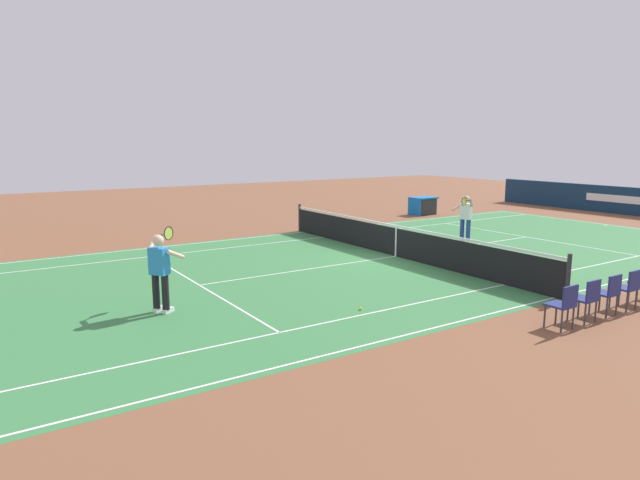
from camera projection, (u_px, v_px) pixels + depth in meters
ground_plane at (396, 256)px, 17.13m from camera, size 60.00×60.00×0.00m
court_slab at (396, 256)px, 17.13m from camera, size 24.20×11.40×0.00m
court_line_markings at (396, 256)px, 17.13m from camera, size 23.85×11.05×0.01m
tennis_net at (396, 241)px, 17.04m from camera, size 0.10×11.70×1.08m
tennis_player_near at (160, 269)px, 11.38m from camera, size 0.80×1.05×1.70m
tennis_player_far at (466, 216)px, 19.34m from camera, size 1.00×0.85×1.70m
tennis_ball at (361, 309)px, 11.66m from camera, size 0.07×0.07×0.07m
spectator_chair_4 at (628, 286)px, 11.60m from camera, size 0.44×0.44×0.88m
spectator_chair_5 at (608, 291)px, 11.20m from camera, size 0.44×0.44×0.88m
spectator_chair_6 at (587, 297)px, 10.79m from camera, size 0.44×0.44×0.88m
spectator_chair_7 at (564, 303)px, 10.39m from camera, size 0.44×0.44×0.88m
equipment_cart_tarped at (423, 206)px, 26.76m from camera, size 1.25×0.84×0.85m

